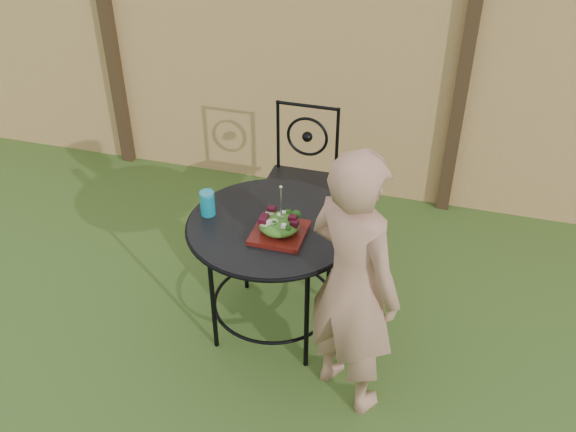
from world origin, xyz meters
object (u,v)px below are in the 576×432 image
at_px(patio_table, 273,244).
at_px(patio_chair, 301,177).
at_px(diner, 353,285).
at_px(salad_plate, 279,233).

relative_size(patio_table, patio_chair, 0.97).
xyz_separation_m(patio_table, patio_chair, (-0.07, 0.85, -0.08)).
bearing_deg(diner, salad_plate, -0.40).
relative_size(patio_table, diner, 0.64).
xyz_separation_m(diner, salad_plate, (-0.44, 0.28, 0.02)).
bearing_deg(salad_plate, diner, -32.01).
height_order(patio_chair, diner, diner).
bearing_deg(patio_table, salad_plate, -53.79).
height_order(patio_chair, salad_plate, patio_chair).
bearing_deg(patio_chair, salad_plate, -81.70).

